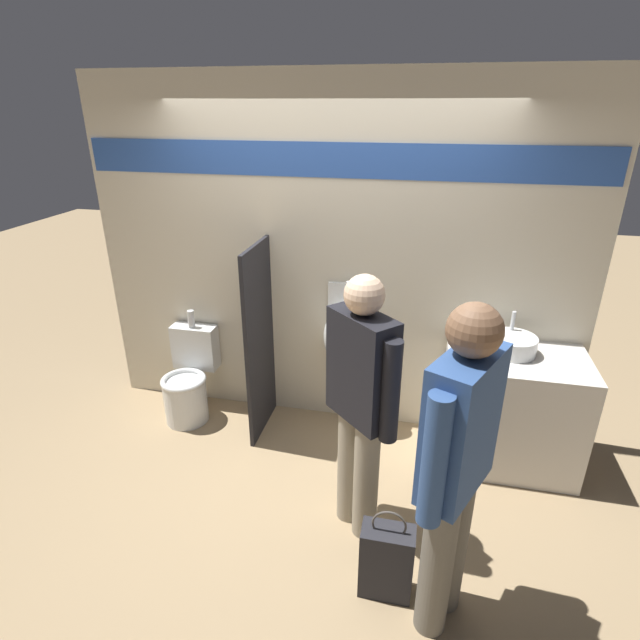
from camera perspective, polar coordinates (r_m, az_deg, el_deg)
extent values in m
plane|color=#997F5B|center=(3.96, -0.55, -15.05)|extent=(16.00, 16.00, 0.00)
cube|color=beige|center=(3.85, 1.40, 6.62)|extent=(3.84, 0.06, 2.70)
cube|color=#2D56AD|center=(3.66, 1.40, 17.80)|extent=(3.76, 0.01, 0.24)
cube|color=silver|center=(3.92, 20.89, -9.58)|extent=(0.96, 0.62, 0.86)
cylinder|color=silver|center=(3.73, 21.11, -2.64)|extent=(0.33, 0.33, 0.13)
cylinder|color=silver|center=(3.78, 21.19, -0.08)|extent=(0.03, 0.03, 0.14)
cube|color=#B7B7BC|center=(3.56, 17.58, -4.45)|extent=(0.07, 0.14, 0.01)
cube|color=black|center=(3.89, -6.91, -2.51)|extent=(0.03, 0.59, 1.54)
cylinder|color=silver|center=(4.12, 2.95, -8.53)|extent=(0.04, 0.04, 0.57)
ellipsoid|color=silver|center=(3.87, 3.10, -2.00)|extent=(0.37, 0.25, 0.52)
cube|color=silver|center=(3.95, 3.42, -0.24)|extent=(0.35, 0.02, 0.65)
cylinder|color=silver|center=(3.81, 3.43, 3.26)|extent=(0.06, 0.06, 0.16)
cylinder|color=silver|center=(4.37, -15.08, -8.88)|extent=(0.35, 0.35, 0.37)
torus|color=silver|center=(4.27, -15.36, -6.65)|extent=(0.37, 0.37, 0.04)
cube|color=silver|center=(4.40, -14.05, -2.96)|extent=(0.38, 0.16, 0.38)
cylinder|color=silver|center=(4.27, -14.52, 0.16)|extent=(0.06, 0.06, 0.14)
cylinder|color=gray|center=(3.14, 5.27, -17.67)|extent=(0.15, 0.15, 0.81)
cylinder|color=gray|center=(3.24, 3.41, -16.16)|extent=(0.15, 0.15, 0.81)
cube|color=black|center=(2.78, 4.78, -5.45)|extent=(0.43, 0.42, 0.64)
cylinder|color=black|center=(2.64, 8.07, -8.14)|extent=(0.10, 0.10, 0.59)
cylinder|color=black|center=(2.96, 1.84, -4.13)|extent=(0.10, 0.10, 0.59)
sphere|color=beige|center=(2.59, 5.10, 2.88)|extent=(0.22, 0.22, 0.22)
cylinder|color=#666056|center=(2.74, 13.16, -25.53)|extent=(0.16, 0.16, 0.85)
cylinder|color=#666056|center=(2.85, 14.78, -23.32)|extent=(0.16, 0.16, 0.85)
cube|color=#2D4C84|center=(2.30, 15.88, -11.45)|extent=(0.37, 0.49, 0.68)
cylinder|color=#2D4C84|center=(2.12, 12.96, -15.48)|extent=(0.11, 0.11, 0.62)
cylinder|color=#2D4C84|center=(2.52, 18.12, -9.29)|extent=(0.11, 0.11, 0.62)
sphere|color=brown|center=(2.08, 17.26, -1.12)|extent=(0.23, 0.23, 0.23)
cube|color=#232328|center=(2.99, 7.60, -25.65)|extent=(0.28, 0.16, 0.44)
torus|color=#4C4742|center=(2.80, 7.91, -22.19)|extent=(0.18, 0.01, 0.18)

